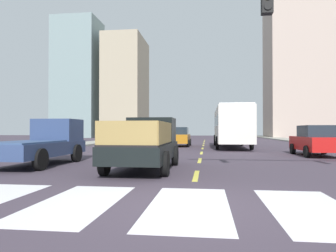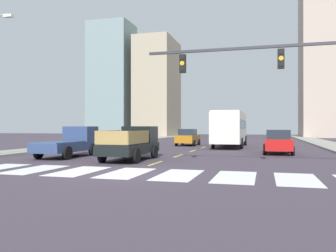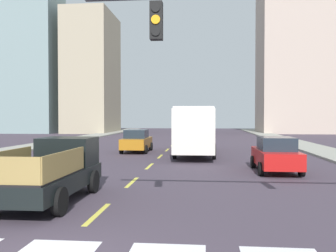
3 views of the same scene
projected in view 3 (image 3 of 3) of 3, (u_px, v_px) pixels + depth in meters
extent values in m
cube|color=gold|center=(98.00, 214.00, 10.37)|extent=(0.16, 2.40, 0.01)
cube|color=gold|center=(132.00, 182.00, 15.35)|extent=(0.16, 2.40, 0.01)
cube|color=gold|center=(149.00, 166.00, 20.32)|extent=(0.16, 2.40, 0.01)
cube|color=gold|center=(160.00, 156.00, 25.30)|extent=(0.16, 2.40, 0.01)
cube|color=gold|center=(167.00, 150.00, 30.28)|extent=(0.16, 2.40, 0.01)
cube|color=gold|center=(172.00, 145.00, 35.25)|extent=(0.16, 2.40, 0.01)
cube|color=gold|center=(176.00, 142.00, 40.23)|extent=(0.16, 2.40, 0.01)
cube|color=gold|center=(179.00, 139.00, 45.20)|extent=(0.16, 2.40, 0.01)
cube|color=black|center=(49.00, 181.00, 11.77)|extent=(1.96, 5.20, 0.56)
cube|color=black|center=(68.00, 151.00, 13.44)|extent=(1.84, 1.60, 1.00)
cube|color=#19232D|center=(72.00, 145.00, 13.87)|extent=(1.72, 0.08, 0.56)
cube|color=black|center=(35.00, 176.00, 10.81)|extent=(1.84, 3.30, 0.06)
cylinder|color=black|center=(40.00, 181.00, 13.42)|extent=(0.22, 0.80, 0.80)
cylinder|color=black|center=(93.00, 182.00, 13.23)|extent=(0.22, 0.80, 0.80)
cylinder|color=black|center=(60.00, 202.00, 10.13)|extent=(0.22, 0.80, 0.80)
cube|color=olive|center=(5.00, 162.00, 10.89)|extent=(0.06, 3.17, 0.70)
cube|color=olive|center=(65.00, 163.00, 10.72)|extent=(0.06, 3.17, 0.70)
cube|color=olive|center=(6.00, 171.00, 9.23)|extent=(1.80, 0.06, 0.70)
cube|color=silver|center=(195.00, 129.00, 26.57)|extent=(2.50, 10.80, 2.70)
cube|color=#19232D|center=(195.00, 124.00, 26.56)|extent=(2.52, 9.94, 0.80)
cube|color=silver|center=(195.00, 109.00, 26.53)|extent=(2.40, 10.37, 0.12)
cylinder|color=black|center=(181.00, 144.00, 30.05)|extent=(0.22, 1.00, 1.00)
cylinder|color=black|center=(212.00, 144.00, 29.81)|extent=(0.22, 1.00, 1.00)
cylinder|color=black|center=(175.00, 151.00, 23.76)|extent=(0.22, 1.00, 1.00)
cylinder|color=black|center=(214.00, 152.00, 23.53)|extent=(0.22, 1.00, 1.00)
cube|color=red|center=(276.00, 158.00, 18.27)|extent=(1.80, 4.40, 0.76)
cube|color=#1E2833|center=(276.00, 144.00, 18.10)|extent=(1.58, 2.11, 0.64)
cylinder|color=black|center=(253.00, 162.00, 19.72)|extent=(0.22, 0.64, 0.64)
cylinder|color=black|center=(288.00, 162.00, 19.55)|extent=(0.22, 0.64, 0.64)
cylinder|color=black|center=(261.00, 169.00, 17.01)|extent=(0.22, 0.64, 0.64)
cylinder|color=black|center=(302.00, 169.00, 16.84)|extent=(0.22, 0.64, 0.64)
cube|color=#AB6918|center=(137.00, 143.00, 28.48)|extent=(1.80, 4.40, 0.76)
cube|color=#1E2833|center=(136.00, 134.00, 28.31)|extent=(1.58, 2.11, 0.64)
cylinder|color=black|center=(129.00, 146.00, 29.93)|extent=(0.22, 0.64, 0.64)
cylinder|color=black|center=(151.00, 147.00, 29.76)|extent=(0.22, 0.64, 0.64)
cylinder|color=black|center=(121.00, 149.00, 27.22)|extent=(0.22, 0.64, 0.64)
cylinder|color=black|center=(146.00, 150.00, 27.05)|extent=(0.22, 0.64, 0.64)
cube|color=black|center=(156.00, 21.00, 8.31)|extent=(0.28, 0.24, 0.84)
cylinder|color=black|center=(156.00, 8.00, 8.17)|extent=(0.20, 0.04, 0.20)
cylinder|color=orange|center=(156.00, 19.00, 8.18)|extent=(0.20, 0.04, 0.20)
cylinder|color=black|center=(156.00, 31.00, 8.18)|extent=(0.20, 0.04, 0.20)
cube|color=tan|center=(92.00, 73.00, 63.51)|extent=(7.31, 11.75, 20.20)
cube|color=gray|center=(33.00, 62.00, 62.13)|extent=(8.51, 7.61, 23.69)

